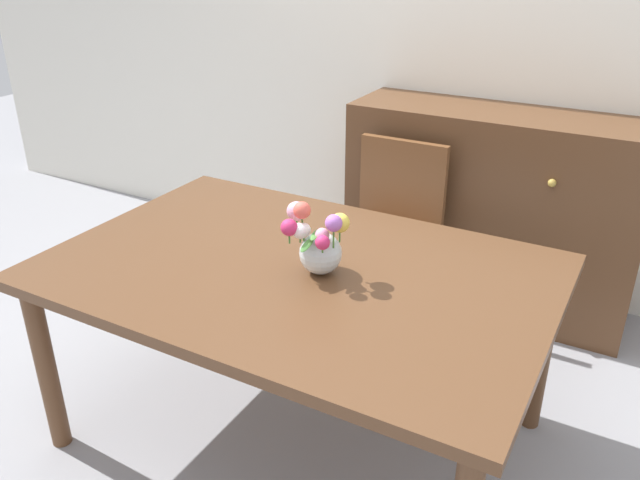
{
  "coord_description": "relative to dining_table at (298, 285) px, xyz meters",
  "views": [
    {
      "loc": [
        1.0,
        -1.64,
        1.74
      ],
      "look_at": [
        0.09,
        -0.0,
        0.85
      ],
      "focal_mm": 36.04,
      "sensor_mm": 36.0,
      "label": 1
    }
  ],
  "objects": [
    {
      "name": "flower_vase",
      "position": [
        0.08,
        -0.01,
        0.19
      ],
      "size": [
        0.22,
        0.18,
        0.25
      ],
      "color": "silver",
      "rests_on": "dining_table"
    },
    {
      "name": "ground_plane",
      "position": [
        0.0,
        0.0,
        -0.65
      ],
      "size": [
        12.0,
        12.0,
        0.0
      ],
      "primitive_type": "plane",
      "color": "#939399"
    },
    {
      "name": "back_wall",
      "position": [
        0.0,
        1.6,
        0.75
      ],
      "size": [
        7.0,
        0.1,
        2.8
      ],
      "primitive_type": "cube",
      "color": "silver",
      "rests_on": "ground_plane"
    },
    {
      "name": "dresser",
      "position": [
        0.32,
        1.33,
        -0.15
      ],
      "size": [
        1.4,
        0.47,
        1.0
      ],
      "color": "brown",
      "rests_on": "ground_plane"
    },
    {
      "name": "dining_table",
      "position": [
        0.0,
        0.0,
        0.0
      ],
      "size": [
        1.69,
        1.12,
        0.73
      ],
      "color": "brown",
      "rests_on": "ground_plane"
    },
    {
      "name": "chair_far",
      "position": [
        -0.03,
        0.9,
        -0.13
      ],
      "size": [
        0.42,
        0.42,
        0.9
      ],
      "rotation": [
        0.0,
        0.0,
        3.14
      ],
      "color": "brown",
      "rests_on": "ground_plane"
    }
  ]
}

